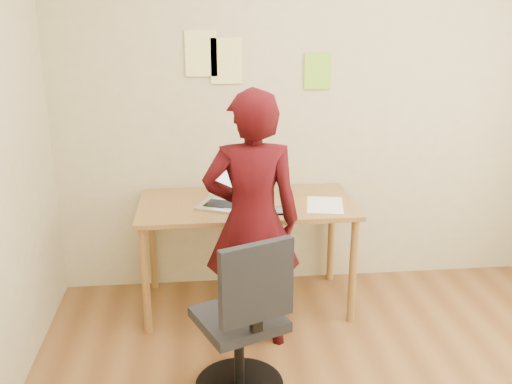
{
  "coord_description": "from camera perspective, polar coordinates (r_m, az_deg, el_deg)",
  "views": [
    {
      "loc": [
        -0.76,
        -2.12,
        1.96
      ],
      "look_at": [
        -0.44,
        0.95,
        0.95
      ],
      "focal_mm": 40.0,
      "sensor_mm": 36.0,
      "label": 1
    }
  ],
  "objects": [
    {
      "name": "room",
      "position": [
        2.33,
        13.36,
        2.48
      ],
      "size": [
        3.58,
        3.58,
        2.78
      ],
      "color": "brown",
      "rests_on": "ground"
    },
    {
      "name": "paper_sheet",
      "position": [
        3.7,
        6.91,
        -1.27
      ],
      "size": [
        0.29,
        0.36,
        0.0
      ],
      "primitive_type": "cube",
      "rotation": [
        0.0,
        0.0,
        -0.2
      ],
      "color": "white",
      "rests_on": "desk"
    },
    {
      "name": "desk",
      "position": [
        3.75,
        -0.95,
        -2.29
      ],
      "size": [
        1.4,
        0.7,
        0.74
      ],
      "color": "olive",
      "rests_on": "ground"
    },
    {
      "name": "wall_note_mid",
      "position": [
        3.88,
        -2.97,
        12.96
      ],
      "size": [
        0.21,
        0.0,
        0.3
      ],
      "primitive_type": "cube",
      "color": "#FFF898",
      "rests_on": "room"
    },
    {
      "name": "office_chair",
      "position": [
        2.99,
        -1.2,
        -13.58
      ],
      "size": [
        0.53,
        0.54,
        0.91
      ],
      "rotation": [
        0.0,
        0.0,
        0.4
      ],
      "color": "black",
      "rests_on": "ground"
    },
    {
      "name": "wall_note_right",
      "position": [
        3.97,
        6.18,
        11.91
      ],
      "size": [
        0.18,
        0.0,
        0.24
      ],
      "primitive_type": "cube",
      "color": "#95E032",
      "rests_on": "room"
    },
    {
      "name": "wall_note_left",
      "position": [
        3.87,
        -5.52,
        13.63
      ],
      "size": [
        0.21,
        0.0,
        0.3
      ],
      "primitive_type": "cube",
      "color": "#FFF898",
      "rests_on": "room"
    },
    {
      "name": "phone",
      "position": [
        3.55,
        2.44,
        -1.89
      ],
      "size": [
        0.07,
        0.14,
        0.01
      ],
      "rotation": [
        0.0,
        0.0,
        -0.02
      ],
      "color": "black",
      "rests_on": "desk"
    },
    {
      "name": "laptop",
      "position": [
        3.67,
        -2.5,
        -0.42
      ],
      "size": [
        0.47,
        0.44,
        0.27
      ],
      "rotation": [
        0.0,
        0.0,
        -0.4
      ],
      "color": "#BABAC1",
      "rests_on": "desk"
    },
    {
      "name": "person",
      "position": [
        3.29,
        -0.4,
        -3.0
      ],
      "size": [
        0.58,
        0.39,
        1.55
      ],
      "primitive_type": "imported",
      "rotation": [
        0.0,
        0.0,
        3.1
      ],
      "color": "#36070B",
      "rests_on": "ground"
    }
  ]
}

